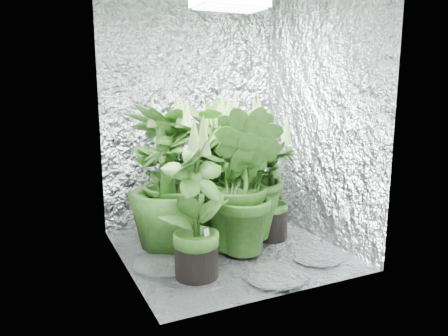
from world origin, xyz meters
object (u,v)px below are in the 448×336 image
plant_a (185,174)px  plant_e (240,172)px  plant_d (169,180)px  plant_h (214,173)px  plant_b (271,182)px  grow_lamp (230,2)px  plant_g (242,182)px  plant_c (246,177)px  plant_f (196,205)px  circulation_fan (272,209)px

plant_a → plant_e: plant_e is taller
plant_d → plant_h: 0.50m
plant_b → grow_lamp: bearing=-169.5°
grow_lamp → plant_h: 1.35m
plant_g → plant_h: 0.48m
grow_lamp → plant_d: grow_lamp is taller
plant_c → plant_d: size_ratio=0.81×
plant_e → grow_lamp: bearing=-140.1°
plant_e → plant_g: plant_e is taller
plant_a → plant_d: (-0.18, -0.17, 0.00)m
plant_f → grow_lamp: bearing=39.4°
plant_a → plant_c: size_ratio=1.23×
plant_e → circulation_fan: (0.44, 0.22, -0.43)m
plant_a → plant_e: bearing=-28.8°
plant_e → plant_f: (-0.57, -0.47, -0.08)m
plant_c → plant_b: bearing=-88.4°
plant_c → grow_lamp: bearing=-129.9°
plant_a → plant_c: plant_a is taller
plant_a → plant_f: 0.71m
plant_h → plant_d: bearing=-156.9°
plant_f → plant_h: (0.45, 0.71, 0.03)m
plant_c → plant_h: (-0.36, -0.11, 0.08)m
plant_b → plant_h: plant_h is taller
circulation_fan → plant_f: bearing=-166.0°
plant_b → plant_e: size_ratio=0.86×
grow_lamp → plant_f: size_ratio=0.46×
plant_f → plant_h: size_ratio=0.95×
plant_c → plant_f: (-0.81, -0.82, 0.05)m
plant_e → circulation_fan: 0.65m
plant_b → circulation_fan: 0.47m
plant_e → plant_f: bearing=-140.4°
plant_e → plant_b: bearing=-13.8°
plant_c → plant_d: bearing=-159.7°
plant_e → plant_h: bearing=116.4°
plant_h → plant_e: bearing=-63.6°
plant_b → plant_c: plant_b is taller
plant_d → plant_f: plant_d is taller
plant_e → plant_f: plant_e is taller
plant_c → plant_e: plant_e is taller
plant_b → plant_g: 0.41m
plant_c → plant_d: 0.88m
plant_g → plant_f: bearing=-153.1°
plant_d → plant_g: (0.47, -0.28, -0.00)m
plant_e → plant_a: bearing=151.2°
grow_lamp → plant_d: bearing=155.8°
plant_e → plant_h: size_ratio=1.06×
grow_lamp → plant_a: size_ratio=0.42×
plant_b → plant_g: (-0.36, -0.18, 0.08)m
plant_a → circulation_fan: 0.92m
plant_e → plant_c: bearing=55.3°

